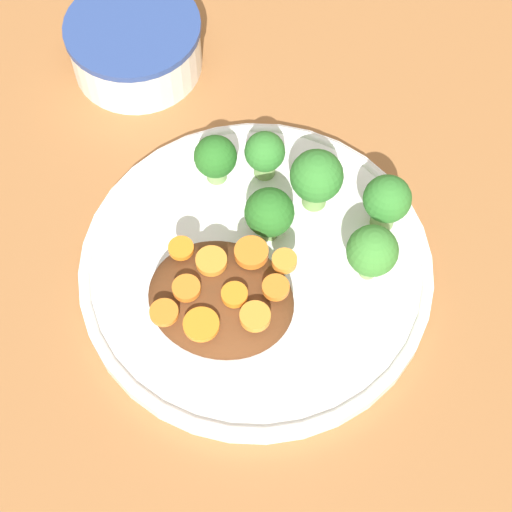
% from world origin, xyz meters
% --- Properties ---
extents(ground_plane, '(4.00, 4.00, 0.00)m').
position_xyz_m(ground_plane, '(0.00, 0.00, 0.00)').
color(ground_plane, '#9E6638').
extents(plate, '(0.27, 0.27, 0.02)m').
position_xyz_m(plate, '(0.00, 0.00, 0.01)').
color(plate, white).
rests_on(plate, ground_plane).
extents(dip_bowl, '(0.12, 0.12, 0.05)m').
position_xyz_m(dip_bowl, '(0.17, -0.17, 0.03)').
color(dip_bowl, white).
rests_on(dip_bowl, ground_plane).
extents(stew_mound, '(0.11, 0.09, 0.03)m').
position_xyz_m(stew_mound, '(0.01, 0.04, 0.03)').
color(stew_mound, '#5B3319').
rests_on(stew_mound, plate).
extents(broccoli_floret_0, '(0.04, 0.04, 0.05)m').
position_xyz_m(broccoli_floret_0, '(-0.08, -0.02, 0.05)').
color(broccoli_floret_0, '#7FA85B').
rests_on(broccoli_floret_0, plate).
extents(broccoli_floret_1, '(0.03, 0.03, 0.04)m').
position_xyz_m(broccoli_floret_1, '(0.02, -0.08, 0.04)').
color(broccoli_floret_1, '#7FA85B').
rests_on(broccoli_floret_1, plate).
extents(broccoli_floret_2, '(0.04, 0.04, 0.06)m').
position_xyz_m(broccoli_floret_2, '(-0.02, -0.07, 0.05)').
color(broccoli_floret_2, '#759E51').
rests_on(broccoli_floret_2, plate).
extents(broccoli_floret_3, '(0.03, 0.03, 0.05)m').
position_xyz_m(broccoli_floret_3, '(0.06, -0.07, 0.04)').
color(broccoli_floret_3, '#7FA85B').
rests_on(broccoli_floret_3, plate).
extents(broccoli_floret_4, '(0.04, 0.04, 0.05)m').
position_xyz_m(broccoli_floret_4, '(0.00, -0.03, 0.04)').
color(broccoli_floret_4, '#759E51').
rests_on(broccoli_floret_4, plate).
extents(broccoli_floret_5, '(0.04, 0.04, 0.05)m').
position_xyz_m(broccoli_floret_5, '(-0.08, -0.07, 0.05)').
color(broccoli_floret_5, '#759E51').
rests_on(broccoli_floret_5, plate).
extents(carrot_slice_0, '(0.02, 0.02, 0.01)m').
position_xyz_m(carrot_slice_0, '(0.00, 0.05, 0.05)').
color(carrot_slice_0, orange).
rests_on(carrot_slice_0, stew_mound).
extents(carrot_slice_1, '(0.03, 0.03, 0.00)m').
position_xyz_m(carrot_slice_1, '(0.01, 0.07, 0.05)').
color(carrot_slice_1, orange).
rests_on(carrot_slice_1, stew_mound).
extents(carrot_slice_2, '(0.02, 0.02, 0.01)m').
position_xyz_m(carrot_slice_2, '(0.00, 0.01, 0.05)').
color(carrot_slice_2, orange).
rests_on(carrot_slice_2, stew_mound).
extents(carrot_slice_3, '(0.02, 0.02, 0.00)m').
position_xyz_m(carrot_slice_3, '(0.05, 0.02, 0.05)').
color(carrot_slice_3, orange).
rests_on(carrot_slice_3, stew_mound).
extents(carrot_slice_4, '(0.02, 0.02, 0.01)m').
position_xyz_m(carrot_slice_4, '(-0.02, 0.06, 0.05)').
color(carrot_slice_4, orange).
rests_on(carrot_slice_4, stew_mound).
extents(carrot_slice_5, '(0.02, 0.02, 0.00)m').
position_xyz_m(carrot_slice_5, '(0.04, 0.07, 0.05)').
color(carrot_slice_5, orange).
rests_on(carrot_slice_5, stew_mound).
extents(carrot_slice_6, '(0.02, 0.02, 0.01)m').
position_xyz_m(carrot_slice_6, '(0.03, 0.05, 0.05)').
color(carrot_slice_6, orange).
rests_on(carrot_slice_6, stew_mound).
extents(carrot_slice_7, '(0.02, 0.02, 0.01)m').
position_xyz_m(carrot_slice_7, '(-0.03, 0.03, 0.05)').
color(carrot_slice_7, orange).
rests_on(carrot_slice_7, stew_mound).
extents(carrot_slice_8, '(0.02, 0.02, 0.01)m').
position_xyz_m(carrot_slice_8, '(-0.02, 0.01, 0.05)').
color(carrot_slice_8, orange).
rests_on(carrot_slice_8, stew_mound).
extents(carrot_slice_9, '(0.02, 0.02, 0.01)m').
position_xyz_m(carrot_slice_9, '(0.02, 0.03, 0.05)').
color(carrot_slice_9, orange).
rests_on(carrot_slice_9, stew_mound).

